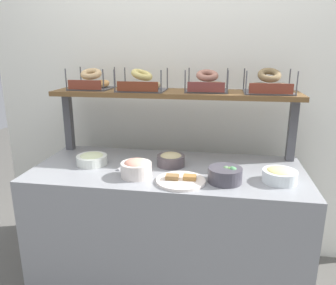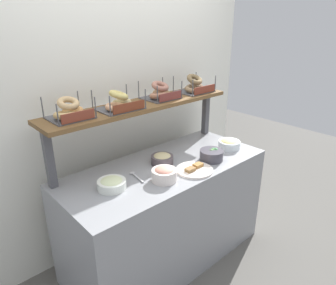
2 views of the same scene
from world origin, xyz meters
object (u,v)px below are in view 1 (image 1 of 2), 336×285
Objects in this scene: bowl_scallion_spread at (92,159)px; bagel_basket_sesame at (91,82)px; serving_spoon_near_plate at (126,163)px; bagel_basket_poppy at (268,85)px; bagel_basket_plain at (142,84)px; serving_plate_white at (181,180)px; bagel_basket_everything at (207,84)px; bowl_hummus at (171,159)px; bowl_veggie_mix at (225,175)px; bowl_egg_salad at (280,175)px; bowl_lox_spread at (136,168)px.

bagel_basket_sesame is at bearing 107.57° from bowl_scallion_spread.
bagel_basket_poppy is (0.85, 0.24, 0.47)m from serving_spoon_near_plate.
serving_plate_white is at bearing -54.89° from bagel_basket_plain.
bagel_basket_everything is at bearing 177.06° from bagel_basket_poppy.
bagel_basket_plain reaches higher than bagel_basket_everything.
bowl_hummus is 0.61× the size of bagel_basket_sesame.
serving_plate_white is 0.68m from bagel_basket_everything.
bagel_basket_sesame is at bearing 153.80° from bowl_veggie_mix.
bowl_egg_salad is 0.73m from bagel_basket_everything.
bagel_basket_sesame is (-0.31, 0.26, 0.47)m from serving_spoon_near_plate.
serving_plate_white reaches higher than serving_spoon_near_plate.
bagel_basket_sesame reaches higher than bowl_lox_spread.
bowl_hummus and bowl_egg_salad have the same top height.
bagel_basket_everything reaches higher than bowl_veggie_mix.
bagel_basket_plain is (-0.32, 0.45, 0.47)m from serving_plate_white.
bowl_hummus reaches higher than serving_spoon_near_plate.
bowl_egg_salad is 0.78m from bowl_lox_spread.
bowl_lox_spread is 0.99× the size of serving_spoon_near_plate.
bowl_scallion_spread is at bearing 155.07° from bowl_lox_spread.
bowl_egg_salad is at bearing -42.93° from bagel_basket_everything.
bowl_veggie_mix is 1.05× the size of serving_spoon_near_plate.
bowl_lox_spread is at bearing -24.93° from bowl_scallion_spread.
bagel_basket_plain is (-0.06, 0.41, 0.42)m from bowl_lox_spread.
serving_plate_white is 0.96m from bagel_basket_sesame.
bagel_basket_sesame is (-0.91, 0.45, 0.43)m from bowl_veggie_mix.
bowl_egg_salad is 0.69× the size of serving_plate_white.
bowl_egg_salad is 0.53m from serving_plate_white.
bowl_veggie_mix is 0.83m from bowl_scallion_spread.
bowl_veggie_mix is 0.99× the size of bowl_egg_salad.
bagel_basket_poppy is (0.57, 0.22, 0.44)m from bowl_hummus.
serving_spoon_near_plate is (-0.28, -0.02, -0.03)m from bowl_hummus.
bowl_veggie_mix is at bearing -17.12° from serving_spoon_near_plate.
bowl_veggie_mix is at bearing 9.79° from serving_plate_white.
bowl_hummus is 0.64m from bowl_egg_salad.
bagel_basket_everything is (-0.43, 0.40, 0.44)m from bowl_egg_salad.
bowl_hummus is at bearing 165.62° from bowl_egg_salad.
bagel_basket_everything is at bearing 50.96° from bowl_hummus.
bagel_basket_sesame is (-0.58, 0.24, 0.44)m from bowl_hummus.
bowl_lox_spread is 0.65× the size of serving_plate_white.
bagel_basket_poppy is (0.38, -0.02, 0.00)m from bagel_basket_everything.
bowl_veggie_mix is 1.08× the size of bowl_hummus.
bowl_lox_spread reaches higher than serving_plate_white.
bowl_hummus is 0.27m from serving_plate_white.
bowl_scallion_spread is 0.22m from serving_spoon_near_plate.
bagel_basket_everything is 0.92× the size of bagel_basket_poppy.
bagel_basket_plain is 1.03× the size of bagel_basket_poppy.
serving_plate_white is at bearing -18.29° from bowl_scallion_spread.
bowl_scallion_spread is at bearing -165.32° from bagel_basket_poppy.
bagel_basket_everything is 0.38m from bagel_basket_poppy.
bowl_hummus is 0.53m from bagel_basket_plain.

